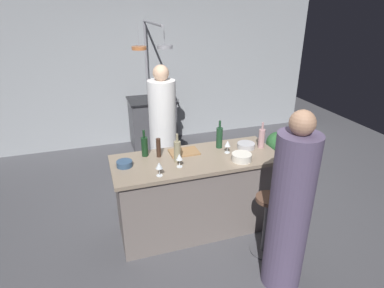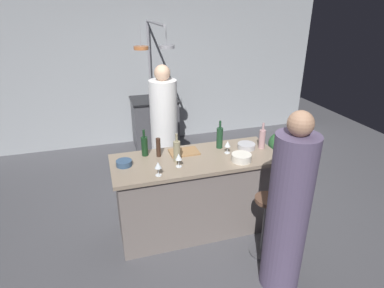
{
  "view_description": "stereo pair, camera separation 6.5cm",
  "coord_description": "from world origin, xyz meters",
  "px_view_note": "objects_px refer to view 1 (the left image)",
  "views": [
    {
      "loc": [
        -1.0,
        -2.93,
        2.43
      ],
      "look_at": [
        0.0,
        0.15,
        1.0
      ],
      "focal_mm": 30.09,
      "sensor_mm": 36.0,
      "label": 1
    },
    {
      "loc": [
        -0.94,
        -2.95,
        2.43
      ],
      "look_at": [
        0.0,
        0.15,
        1.0
      ],
      "focal_mm": 30.09,
      "sensor_mm": 36.0,
      "label": 2
    }
  ],
  "objects_px": {
    "guest_right": "(289,211)",
    "wine_bottle_red": "(145,146)",
    "wine_glass_near_left_guest": "(179,157)",
    "cutting_board": "(184,152)",
    "wine_bottle_rose": "(262,138)",
    "wine_glass_near_right_guest": "(159,166)",
    "mixing_bowl_steel": "(246,146)",
    "chef": "(163,133)",
    "wine_bottle_white": "(177,151)",
    "pepper_mill": "(158,148)",
    "mixing_bowl_ceramic": "(242,157)",
    "wine_glass_by_chef": "(228,144)",
    "bar_stool_right": "(266,222)",
    "potted_plant": "(277,145)",
    "mixing_bowl_blue": "(124,164)",
    "wine_bottle_green": "(219,137)",
    "stove_range": "(152,123)"
  },
  "relations": [
    {
      "from": "pepper_mill",
      "to": "cutting_board",
      "type": "bearing_deg",
      "value": 1.8
    },
    {
      "from": "chef",
      "to": "wine_glass_near_right_guest",
      "type": "xyz_separation_m",
      "value": [
        -0.34,
        -1.31,
        0.21
      ]
    },
    {
      "from": "wine_glass_by_chef",
      "to": "mixing_bowl_steel",
      "type": "relative_size",
      "value": 0.73
    },
    {
      "from": "wine_bottle_green",
      "to": "wine_glass_near_left_guest",
      "type": "xyz_separation_m",
      "value": [
        -0.56,
        -0.32,
        -0.02
      ]
    },
    {
      "from": "bar_stool_right",
      "to": "wine_bottle_rose",
      "type": "distance_m",
      "value": 0.95
    },
    {
      "from": "wine_bottle_green",
      "to": "mixing_bowl_ceramic",
      "type": "relative_size",
      "value": 1.56
    },
    {
      "from": "chef",
      "to": "wine_bottle_white",
      "type": "distance_m",
      "value": 1.09
    },
    {
      "from": "mixing_bowl_blue",
      "to": "chef",
      "type": "bearing_deg",
      "value": 57.67
    },
    {
      "from": "cutting_board",
      "to": "bar_stool_right",
      "type": "bearing_deg",
      "value": -51.14
    },
    {
      "from": "guest_right",
      "to": "wine_bottle_green",
      "type": "distance_m",
      "value": 1.22
    },
    {
      "from": "cutting_board",
      "to": "wine_bottle_red",
      "type": "xyz_separation_m",
      "value": [
        -0.42,
        0.06,
        0.1
      ]
    },
    {
      "from": "wine_glass_by_chef",
      "to": "wine_glass_near_left_guest",
      "type": "bearing_deg",
      "value": -165.27
    },
    {
      "from": "pepper_mill",
      "to": "mixing_bowl_ceramic",
      "type": "height_order",
      "value": "pepper_mill"
    },
    {
      "from": "wine_glass_near_left_guest",
      "to": "mixing_bowl_steel",
      "type": "height_order",
      "value": "wine_glass_near_left_guest"
    },
    {
      "from": "wine_bottle_rose",
      "to": "wine_bottle_red",
      "type": "xyz_separation_m",
      "value": [
        -1.31,
        0.19,
        -0.0
      ]
    },
    {
      "from": "wine_bottle_rose",
      "to": "potted_plant",
      "type": "bearing_deg",
      "value": 49.18
    },
    {
      "from": "wine_glass_near_right_guest",
      "to": "mixing_bowl_blue",
      "type": "xyz_separation_m",
      "value": [
        -0.29,
        0.3,
        -0.08
      ]
    },
    {
      "from": "wine_glass_near_left_guest",
      "to": "cutting_board",
      "type": "bearing_deg",
      "value": 65.3
    },
    {
      "from": "chef",
      "to": "wine_glass_near_left_guest",
      "type": "height_order",
      "value": "chef"
    },
    {
      "from": "guest_right",
      "to": "wine_bottle_white",
      "type": "distance_m",
      "value": 1.25
    },
    {
      "from": "pepper_mill",
      "to": "wine_bottle_red",
      "type": "bearing_deg",
      "value": 153.35
    },
    {
      "from": "potted_plant",
      "to": "wine_glass_near_right_guest",
      "type": "distance_m",
      "value": 2.77
    },
    {
      "from": "wine_bottle_red",
      "to": "wine_glass_near_left_guest",
      "type": "relative_size",
      "value": 2.04
    },
    {
      "from": "wine_bottle_white",
      "to": "mixing_bowl_blue",
      "type": "height_order",
      "value": "wine_bottle_white"
    },
    {
      "from": "wine_bottle_rose",
      "to": "mixing_bowl_blue",
      "type": "distance_m",
      "value": 1.55
    },
    {
      "from": "bar_stool_right",
      "to": "wine_glass_near_left_guest",
      "type": "height_order",
      "value": "wine_glass_near_left_guest"
    },
    {
      "from": "potted_plant",
      "to": "wine_glass_near_right_guest",
      "type": "xyz_separation_m",
      "value": [
        -2.25,
        -1.44,
        0.71
      ]
    },
    {
      "from": "guest_right",
      "to": "cutting_board",
      "type": "relative_size",
      "value": 5.3
    },
    {
      "from": "pepper_mill",
      "to": "wine_bottle_green",
      "type": "xyz_separation_m",
      "value": [
        0.71,
        0.02,
        0.02
      ]
    },
    {
      "from": "pepper_mill",
      "to": "mixing_bowl_ceramic",
      "type": "relative_size",
      "value": 1.01
    },
    {
      "from": "chef",
      "to": "potted_plant",
      "type": "relative_size",
      "value": 3.31
    },
    {
      "from": "cutting_board",
      "to": "stove_range",
      "type": "bearing_deg",
      "value": 87.82
    },
    {
      "from": "cutting_board",
      "to": "wine_bottle_green",
      "type": "relative_size",
      "value": 0.99
    },
    {
      "from": "wine_bottle_green",
      "to": "wine_glass_near_right_guest",
      "type": "height_order",
      "value": "wine_bottle_green"
    },
    {
      "from": "cutting_board",
      "to": "guest_right",
      "type": "bearing_deg",
      "value": -63.25
    },
    {
      "from": "wine_glass_near_left_guest",
      "to": "bar_stool_right",
      "type": "bearing_deg",
      "value": -31.83
    },
    {
      "from": "mixing_bowl_ceramic",
      "to": "stove_range",
      "type": "bearing_deg",
      "value": 99.25
    },
    {
      "from": "chef",
      "to": "mixing_bowl_ceramic",
      "type": "xyz_separation_m",
      "value": [
        0.55,
        -1.25,
        0.14
      ]
    },
    {
      "from": "pepper_mill",
      "to": "wine_bottle_red",
      "type": "xyz_separation_m",
      "value": [
        -0.14,
        0.07,
        0.01
      ]
    },
    {
      "from": "wine_glass_near_right_guest",
      "to": "mixing_bowl_steel",
      "type": "height_order",
      "value": "wine_glass_near_right_guest"
    },
    {
      "from": "wine_bottle_white",
      "to": "wine_glass_near_left_guest",
      "type": "height_order",
      "value": "wine_bottle_white"
    },
    {
      "from": "bar_stool_right",
      "to": "chef",
      "type": "bearing_deg",
      "value": 111.79
    },
    {
      "from": "wine_bottle_rose",
      "to": "mixing_bowl_ceramic",
      "type": "xyz_separation_m",
      "value": [
        -0.36,
        -0.24,
        -0.08
      ]
    },
    {
      "from": "guest_right",
      "to": "wine_bottle_red",
      "type": "xyz_separation_m",
      "value": [
        -1.02,
        1.23,
        0.23
      ]
    },
    {
      "from": "wine_bottle_rose",
      "to": "mixing_bowl_steel",
      "type": "xyz_separation_m",
      "value": [
        -0.17,
        0.04,
        -0.09
      ]
    },
    {
      "from": "guest_right",
      "to": "mixing_bowl_ceramic",
      "type": "distance_m",
      "value": 0.82
    },
    {
      "from": "wine_bottle_red",
      "to": "wine_glass_near_right_guest",
      "type": "xyz_separation_m",
      "value": [
        0.05,
        -0.48,
        -0.01
      ]
    },
    {
      "from": "mixing_bowl_ceramic",
      "to": "pepper_mill",
      "type": "bearing_deg",
      "value": 155.82
    },
    {
      "from": "wine_bottle_rose",
      "to": "mixing_bowl_ceramic",
      "type": "relative_size",
      "value": 1.45
    },
    {
      "from": "potted_plant",
      "to": "mixing_bowl_blue",
      "type": "xyz_separation_m",
      "value": [
        -2.55,
        -1.14,
        0.63
      ]
    }
  ]
}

